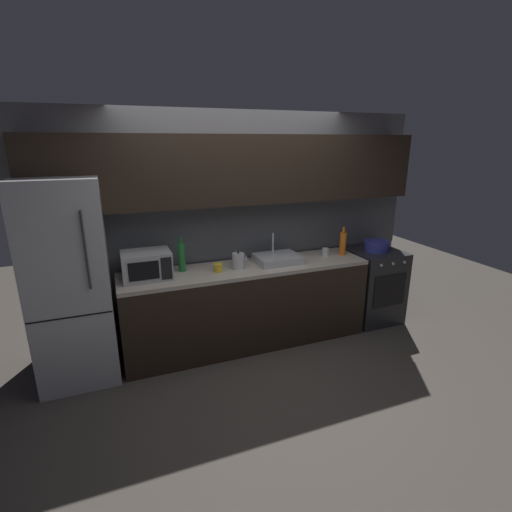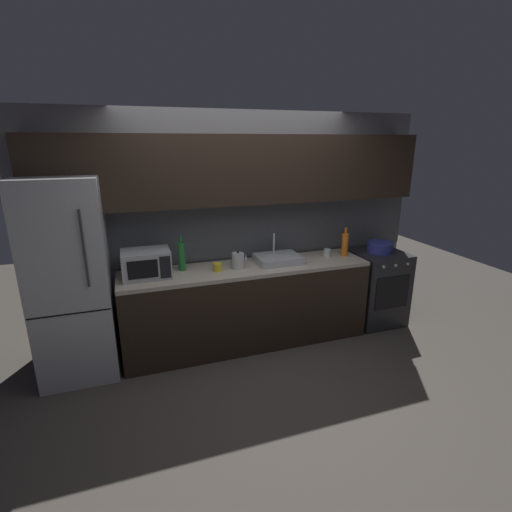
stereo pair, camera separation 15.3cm
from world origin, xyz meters
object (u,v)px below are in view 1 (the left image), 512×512
object	(u,v)px
wine_bottle_orange	(343,243)
wine_bottle_green	(182,257)
refrigerator	(70,283)
cooking_pot	(377,246)
kettle	(238,261)
microwave	(147,265)
oven_range	(373,285)
mug_yellow	(218,268)
mug_clear	(325,252)

from	to	relation	value
wine_bottle_orange	wine_bottle_green	world-z (taller)	wine_bottle_green
refrigerator	cooking_pot	bearing A→B (deg)	0.00
kettle	cooking_pot	bearing A→B (deg)	0.63
microwave	wine_bottle_green	distance (m)	0.37
oven_range	kettle	xyz separation A→B (m)	(-1.78, -0.02, 0.53)
refrigerator	oven_range	size ratio (longest dim) A/B	2.11
wine_bottle_orange	mug_yellow	size ratio (longest dim) A/B	3.77
wine_bottle_green	cooking_pot	xyz separation A→B (m)	(2.34, -0.11, -0.09)
mug_clear	cooking_pot	bearing A→B (deg)	-3.74
refrigerator	mug_clear	bearing A→B (deg)	0.96
refrigerator	mug_yellow	xyz separation A→B (m)	(1.37, -0.04, -0.01)
kettle	mug_yellow	distance (m)	0.23
mug_yellow	cooking_pot	size ratio (longest dim) A/B	0.29
wine_bottle_orange	mug_yellow	distance (m)	1.53
refrigerator	microwave	world-z (taller)	refrigerator
wine_bottle_orange	oven_range	bearing A→B (deg)	-1.59
microwave	wine_bottle_orange	world-z (taller)	wine_bottle_orange
microwave	mug_yellow	xyz separation A→B (m)	(0.69, -0.06, -0.09)
microwave	kettle	world-z (taller)	microwave
cooking_pot	wine_bottle_orange	bearing A→B (deg)	178.57
mug_yellow	mug_clear	distance (m)	1.32
refrigerator	cooking_pot	distance (m)	3.38
refrigerator	cooking_pot	size ratio (longest dim) A/B	6.27
microwave	mug_clear	world-z (taller)	microwave
kettle	mug_clear	size ratio (longest dim) A/B	2.06
wine_bottle_orange	mug_clear	distance (m)	0.23
kettle	mug_clear	xyz separation A→B (m)	(1.09, 0.06, -0.04)
oven_range	wine_bottle_green	xyz separation A→B (m)	(-2.34, 0.11, 0.60)
wine_bottle_green	microwave	bearing A→B (deg)	-165.62
microwave	refrigerator	bearing A→B (deg)	-178.45
mug_clear	cooking_pot	world-z (taller)	cooking_pot
oven_range	cooking_pot	bearing A→B (deg)	152.36
oven_range	microwave	distance (m)	2.76
refrigerator	wine_bottle_green	xyz separation A→B (m)	(1.04, 0.11, 0.10)
wine_bottle_green	oven_range	bearing A→B (deg)	-2.71
oven_range	kettle	size ratio (longest dim) A/B	4.80
mug_clear	kettle	bearing A→B (deg)	-176.60
refrigerator	microwave	bearing A→B (deg)	1.55
microwave	mug_clear	bearing A→B (deg)	0.76
refrigerator	microwave	xyz separation A→B (m)	(0.68, 0.02, 0.09)
kettle	mug_yellow	xyz separation A→B (m)	(-0.23, -0.02, -0.04)
refrigerator	wine_bottle_green	bearing A→B (deg)	6.05
kettle	wine_bottle_orange	size ratio (longest dim) A/B	0.56
mug_yellow	mug_clear	bearing A→B (deg)	3.77
wine_bottle_orange	refrigerator	bearing A→B (deg)	-179.76
mug_clear	mug_yellow	bearing A→B (deg)	-176.23
kettle	microwave	bearing A→B (deg)	177.65
refrigerator	oven_range	world-z (taller)	refrigerator
refrigerator	oven_range	bearing A→B (deg)	-0.02
oven_range	wine_bottle_orange	size ratio (longest dim) A/B	2.70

